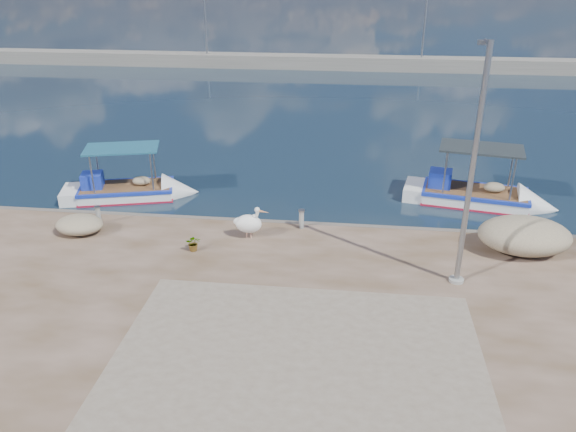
# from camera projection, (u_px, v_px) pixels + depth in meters

# --- Properties ---
(ground) EXTENTS (1400.00, 1400.00, 0.00)m
(ground) POSITION_uv_depth(u_px,v_px,m) (273.00, 310.00, 16.37)
(ground) COLOR #162635
(ground) RESTS_ON ground
(quay_patch) EXTENTS (9.00, 7.00, 0.01)m
(quay_patch) POSITION_uv_depth(u_px,v_px,m) (296.00, 366.00, 13.34)
(quay_patch) COLOR gray
(quay_patch) RESTS_ON quay
(breakwater) EXTENTS (120.00, 2.20, 7.50)m
(breakwater) POSITION_uv_depth(u_px,v_px,m) (333.00, 62.00, 52.23)
(breakwater) COLOR gray
(breakwater) RESTS_ON ground
(boat_left) EXTENTS (5.70, 3.12, 2.61)m
(boat_left) POSITION_uv_depth(u_px,v_px,m) (126.00, 193.00, 24.07)
(boat_left) COLOR white
(boat_left) RESTS_ON ground
(boat_right) EXTENTS (6.16, 3.01, 2.84)m
(boat_right) POSITION_uv_depth(u_px,v_px,m) (473.00, 198.00, 23.53)
(boat_right) COLOR white
(boat_right) RESTS_ON ground
(pelican) EXTENTS (1.25, 0.69, 1.19)m
(pelican) POSITION_uv_depth(u_px,v_px,m) (249.00, 223.00, 19.29)
(pelican) COLOR tan
(pelican) RESTS_ON quay
(lamp_post) EXTENTS (0.44, 0.96, 7.00)m
(lamp_post) POSITION_uv_depth(u_px,v_px,m) (471.00, 178.00, 15.53)
(lamp_post) COLOR gray
(lamp_post) RESTS_ON quay
(bollard_near) EXTENTS (0.23, 0.23, 0.71)m
(bollard_near) POSITION_uv_depth(u_px,v_px,m) (301.00, 218.00, 20.08)
(bollard_near) COLOR gray
(bollard_near) RESTS_ON quay
(bollard_far) EXTENTS (0.23, 0.23, 0.69)m
(bollard_far) POSITION_uv_depth(u_px,v_px,m) (98.00, 214.00, 20.41)
(bollard_far) COLOR gray
(bollard_far) RESTS_ON quay
(potted_plant) EXTENTS (0.57, 0.52, 0.55)m
(potted_plant) POSITION_uv_depth(u_px,v_px,m) (194.00, 243.00, 18.56)
(potted_plant) COLOR #33722D
(potted_plant) RESTS_ON quay
(net_pile_b) EXTENTS (1.67, 1.30, 0.65)m
(net_pile_b) POSITION_uv_depth(u_px,v_px,m) (79.00, 225.00, 19.74)
(net_pile_b) COLOR #BEAC8D
(net_pile_b) RESTS_ON quay
(net_pile_c) EXTENTS (2.98, 2.13, 1.17)m
(net_pile_c) POSITION_uv_depth(u_px,v_px,m) (524.00, 235.00, 18.38)
(net_pile_c) COLOR #BEAC8D
(net_pile_c) RESTS_ON quay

